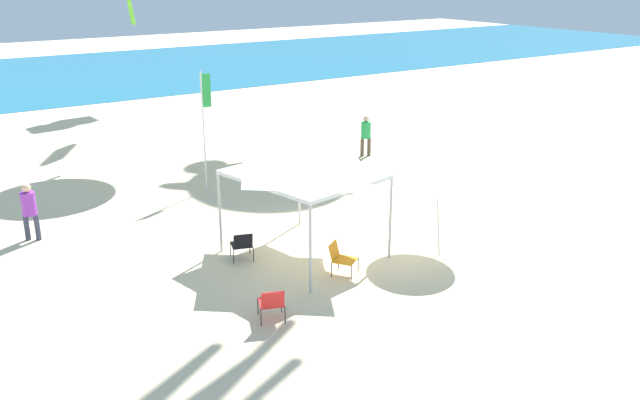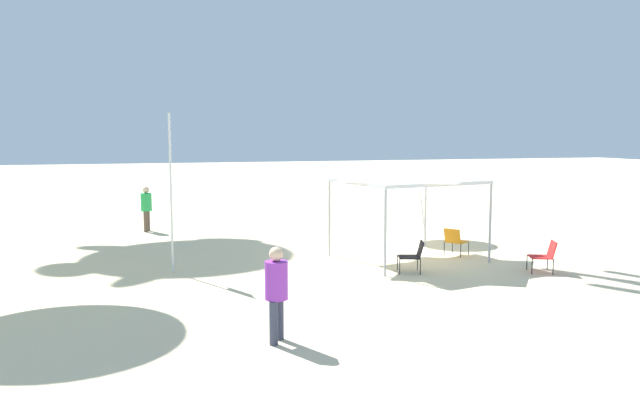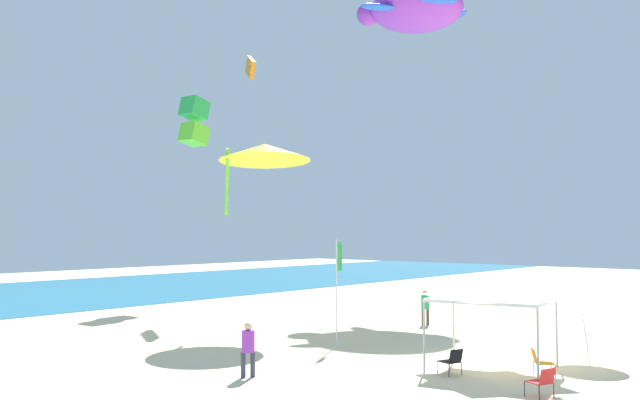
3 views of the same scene
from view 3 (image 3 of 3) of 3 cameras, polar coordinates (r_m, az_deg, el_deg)
name	(u,v)px [view 3 (image 3 of 3)]	position (r m, az deg, el deg)	size (l,w,h in m)	color
ground	(514,364)	(24.10, 16.03, -13.13)	(120.00, 120.00, 0.10)	beige
ocean_strip	(14,296)	(50.42, -24.34, -7.36)	(120.00, 23.32, 0.02)	teal
canopy_tent	(491,293)	(22.38, 14.21, -7.57)	(3.57, 4.01, 2.70)	#B7B7BC
beach_umbrella	(580,302)	(24.47, 21.05, -8.02)	(2.29, 2.32, 2.33)	silver
folding_chair_near_cooler	(542,380)	(19.29, 18.20, -14.21)	(0.71, 0.77, 0.82)	black
folding_chair_left_of_tent	(452,360)	(21.53, 11.04, -13.05)	(0.68, 0.75, 0.82)	black
folding_chair_facing_ocean	(540,360)	(22.08, 18.03, -12.71)	(0.78, 0.81, 0.82)	black
banner_flag	(337,282)	(26.05, 1.48, -6.92)	(0.36, 0.06, 4.06)	silver
person_far_stroller	(425,304)	(32.30, 8.85, -8.67)	(0.43, 0.39, 1.64)	brown
person_watching_sky	(248,345)	(20.91, -6.07, -12.03)	(0.39, 0.39, 1.65)	#33384C
kite_parafoil_orange	(250,68)	(41.96, -5.88, 11.02)	(2.41, 3.05, 2.19)	orange
kite_turtle_purple	(414,10)	(45.45, 7.91, 15.59)	(6.88, 7.55, 3.30)	purple
kite_delta_yellow	(265,153)	(30.41, -4.69, 4.00)	(5.79, 5.80, 3.38)	yellow
kite_box_green	(194,121)	(44.15, -10.53, 6.52)	(1.65, 1.43, 3.11)	green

